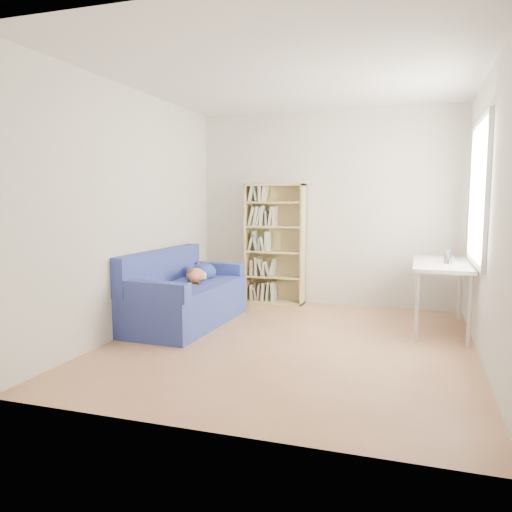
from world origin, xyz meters
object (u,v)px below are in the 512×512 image
at_px(sofa, 184,296).
at_px(pen_cup, 448,258).
at_px(bookshelf, 275,248).
at_px(desk, 441,269).

xyz_separation_m(sofa, pen_cup, (2.86, 0.52, 0.49)).
xyz_separation_m(sofa, bookshelf, (0.68, 1.44, 0.44)).
xyz_separation_m(bookshelf, pen_cup, (2.18, -0.92, 0.05)).
height_order(sofa, pen_cup, pen_cup).
bearing_deg(pen_cup, sofa, -169.59).
bearing_deg(sofa, pen_cup, 12.34).
bearing_deg(sofa, desk, 14.21).
relative_size(bookshelf, pen_cup, 10.24).
height_order(sofa, bookshelf, bookshelf).
bearing_deg(pen_cup, desk, 123.41).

